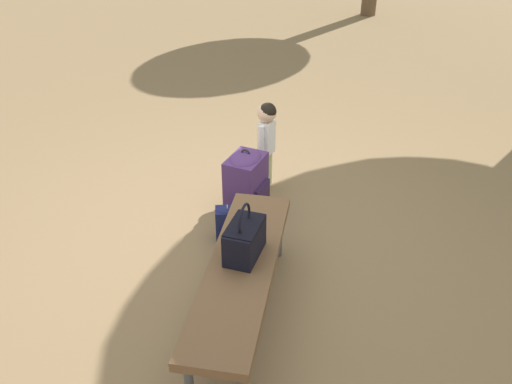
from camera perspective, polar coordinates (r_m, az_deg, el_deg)
ground_plane at (r=4.28m, az=-2.92°, el=-4.96°), size 40.00×40.00×0.00m
park_bench at (r=3.36m, az=-1.57°, el=-8.38°), size 1.64×0.64×0.45m
handbag at (r=3.32m, az=-1.21°, el=-4.87°), size 0.36×0.26×0.37m
child_standing at (r=4.70m, az=1.13°, el=6.23°), size 0.19×0.17×0.80m
backpack_large at (r=4.44m, az=-1.04°, el=1.10°), size 0.42×0.38×0.59m
backpack_small at (r=4.20m, az=-2.93°, el=-3.17°), size 0.18×0.20×0.31m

